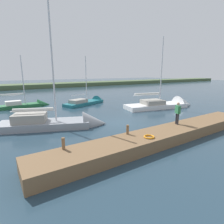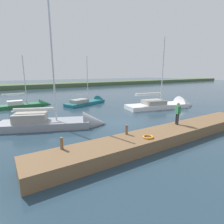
{
  "view_description": "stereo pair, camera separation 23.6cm",
  "coord_description": "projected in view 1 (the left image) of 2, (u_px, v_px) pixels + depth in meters",
  "views": [
    {
      "loc": [
        9.59,
        13.17,
        4.7
      ],
      "look_at": [
        1.34,
        0.56,
        1.32
      ],
      "focal_mm": 28.84,
      "sensor_mm": 36.0,
      "label": 1
    },
    {
      "loc": [
        9.39,
        13.29,
        4.7
      ],
      "look_at": [
        1.34,
        0.56,
        1.32
      ],
      "focal_mm": 28.84,
      "sensor_mm": 36.0,
      "label": 2
    }
  ],
  "objects": [
    {
      "name": "sailboat_far_right",
      "position": [
        168.0,
        106.0,
        24.48
      ],
      "size": [
        10.42,
        4.67,
        10.15
      ],
      "rotation": [
        0.0,
        0.0,
        2.93
      ],
      "color": "white",
      "rests_on": "ground_plane"
    },
    {
      "name": "mooring_post_far",
      "position": [
        63.0,
        144.0,
        9.27
      ],
      "size": [
        0.17,
        0.17,
        0.62
      ],
      "primitive_type": "cylinder",
      "color": "brown",
      "rests_on": "dock_pier"
    },
    {
      "name": "dock_pier",
      "position": [
        165.0,
        135.0,
        12.51
      ],
      "size": [
        18.26,
        2.18,
        0.77
      ],
      "primitive_type": "cube",
      "color": "brown",
      "rests_on": "ground_plane"
    },
    {
      "name": "person_on_dock",
      "position": [
        178.0,
        112.0,
        13.59
      ],
      "size": [
        0.38,
        0.61,
        1.7
      ],
      "rotation": [
        0.0,
        0.0,
        2.75
      ],
      "color": "#28282D",
      "rests_on": "dock_pier"
    },
    {
      "name": "sailboat_near_dock",
      "position": [
        62.0,
        124.0,
        15.59
      ],
      "size": [
        9.2,
        5.5,
        10.97
      ],
      "rotation": [
        0.0,
        0.0,
        2.76
      ],
      "color": "gray",
      "rests_on": "ground_plane"
    },
    {
      "name": "mooring_post_near",
      "position": [
        128.0,
        130.0,
        11.52
      ],
      "size": [
        0.17,
        0.17,
        0.62
      ],
      "primitive_type": "cylinder",
      "color": "brown",
      "rests_on": "dock_pier"
    },
    {
      "name": "sailboat_outer_mooring",
      "position": [
        27.0,
        106.0,
        24.59
      ],
      "size": [
        6.98,
        1.96,
        7.59
      ],
      "rotation": [
        0.0,
        0.0,
        3.17
      ],
      "color": "#236638",
      "rests_on": "ground_plane"
    },
    {
      "name": "far_shoreline",
      "position": [
        33.0,
        88.0,
        53.15
      ],
      "size": [
        180.0,
        8.0,
        2.4
      ],
      "primitive_type": "cube",
      "color": "#4C603D",
      "rests_on": "ground_plane"
    },
    {
      "name": "ground_plane",
      "position": [
        121.0,
        123.0,
        16.9
      ],
      "size": [
        200.0,
        200.0,
        0.0
      ],
      "primitive_type": "plane",
      "color": "#263D4C"
    },
    {
      "name": "sailboat_far_left",
      "position": [
        90.0,
        103.0,
        27.36
      ],
      "size": [
        8.02,
        4.65,
        7.84
      ],
      "rotation": [
        0.0,
        0.0,
        3.51
      ],
      "color": "#1E6B75",
      "rests_on": "ground_plane"
    },
    {
      "name": "life_ring_buoy",
      "position": [
        149.0,
        137.0,
        10.99
      ],
      "size": [
        0.66,
        0.66,
        0.1
      ],
      "primitive_type": "torus",
      "color": "orange",
      "rests_on": "dock_pier"
    }
  ]
}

